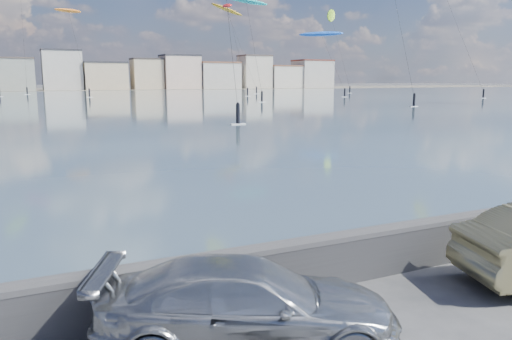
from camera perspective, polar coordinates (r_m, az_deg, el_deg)
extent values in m
cube|color=#31465B|center=(96.85, -23.40, 7.17)|extent=(500.00, 177.00, 0.00)
cube|color=#4C473D|center=(205.27, -24.54, 8.36)|extent=(500.00, 60.00, 0.00)
cube|color=#28282B|center=(9.31, -2.22, -12.47)|extent=(400.00, 0.35, 0.90)
cylinder|color=#28282B|center=(9.14, -2.24, -9.87)|extent=(400.00, 0.36, 0.36)
cube|color=gray|center=(191.23, -26.40, 9.71)|extent=(16.00, 13.00, 10.50)
cube|color=#4C423D|center=(191.34, -26.54, 11.36)|extent=(16.32, 13.26, 0.60)
cube|color=beige|center=(191.76, -21.28, 10.52)|extent=(13.00, 10.00, 13.50)
cube|color=#2D2D33|center=(191.99, -21.42, 12.62)|extent=(13.26, 10.20, 0.60)
cube|color=beige|center=(193.37, -16.89, 10.18)|extent=(15.00, 12.00, 9.50)
cube|color=#2D2D33|center=(193.45, -16.97, 11.67)|extent=(15.30, 12.24, 0.60)
cube|color=beige|center=(196.28, -12.36, 10.60)|extent=(11.00, 9.00, 11.00)
cube|color=#383330|center=(196.41, -12.42, 12.29)|extent=(11.22, 9.18, 0.60)
cube|color=beige|center=(199.63, -8.66, 10.93)|extent=(14.00, 11.00, 12.50)
cube|color=#2D2D33|center=(199.81, -8.72, 12.80)|extent=(14.28, 11.22, 0.60)
cube|color=beige|center=(204.61, -4.42, 10.65)|extent=(16.00, 12.00, 10.00)
cube|color=brown|center=(204.70, -4.44, 12.13)|extent=(16.32, 12.24, 0.60)
cube|color=beige|center=(211.06, -0.16, 11.08)|extent=(12.00, 10.00, 13.00)
cube|color=#4C423D|center=(211.24, -0.16, 12.92)|extent=(12.24, 10.20, 0.60)
cube|color=silver|center=(217.10, 3.13, 10.52)|extent=(14.00, 11.00, 9.00)
cube|color=brown|center=(217.17, 3.14, 11.78)|extent=(14.28, 11.22, 0.60)
cube|color=beige|center=(224.34, 6.45, 10.78)|extent=(15.00, 12.00, 11.50)
cube|color=brown|center=(224.47, 6.49, 12.33)|extent=(15.30, 12.24, 0.60)
imported|color=#A3A6AA|center=(7.87, -0.94, -15.16)|extent=(4.99, 3.56, 1.34)
ellipsoid|color=red|center=(129.65, -3.33, 18.25)|extent=(3.96, 8.07, 2.57)
cube|color=white|center=(117.22, -0.97, 8.45)|extent=(1.40, 0.42, 0.08)
cylinder|color=black|center=(117.19, -0.97, 8.89)|extent=(0.36, 0.36, 1.70)
sphere|color=black|center=(117.17, -0.98, 9.33)|extent=(0.28, 0.28, 0.28)
cylinder|color=black|center=(123.00, -2.19, 13.89)|extent=(0.06, 12.28, 20.49)
cube|color=white|center=(141.96, -24.66, 7.86)|extent=(1.40, 0.42, 0.08)
cylinder|color=black|center=(141.94, -24.69, 8.22)|extent=(0.36, 0.36, 1.70)
sphere|color=black|center=(141.92, -24.72, 8.58)|extent=(0.28, 0.28, 0.28)
cylinder|color=black|center=(150.11, -25.09, 14.15)|extent=(0.56, 15.43, 30.08)
cube|color=white|center=(127.94, -27.23, 7.48)|extent=(1.40, 0.42, 0.08)
cube|color=white|center=(77.31, 17.58, 6.96)|extent=(1.40, 0.42, 0.08)
cylinder|color=black|center=(77.27, 17.62, 7.62)|extent=(0.36, 0.36, 1.70)
sphere|color=black|center=(77.24, 17.66, 8.29)|extent=(0.28, 0.28, 0.28)
cylinder|color=black|center=(80.37, 15.87, 16.96)|extent=(1.12, 7.88, 24.94)
cube|color=white|center=(44.95, -2.07, 5.28)|extent=(1.40, 0.42, 0.08)
cylinder|color=black|center=(44.88, -2.08, 6.42)|extent=(0.36, 0.36, 1.70)
sphere|color=black|center=(44.83, -2.08, 7.57)|extent=(0.28, 0.28, 0.28)
cylinder|color=black|center=(48.16, -3.06, 15.94)|extent=(1.14, 6.43, 14.84)
cube|color=white|center=(115.28, 24.52, 7.49)|extent=(1.40, 0.42, 0.08)
cylinder|color=black|center=(115.25, 24.56, 7.94)|extent=(0.36, 0.36, 1.70)
sphere|color=black|center=(115.23, 24.59, 8.38)|extent=(0.28, 0.28, 0.28)
cylinder|color=black|center=(119.48, 22.16, 14.66)|extent=(2.06, 13.73, 26.32)
ellipsoid|color=blue|center=(121.28, 7.43, 15.17)|extent=(9.71, 9.60, 1.64)
cube|color=white|center=(113.83, 10.09, 8.23)|extent=(1.40, 0.42, 0.08)
cylinder|color=black|center=(113.80, 10.10, 8.69)|extent=(0.36, 0.36, 1.70)
sphere|color=black|center=(113.78, 10.12, 9.14)|extent=(0.28, 0.28, 0.28)
cylinder|color=black|center=(117.33, 8.74, 12.12)|extent=(0.84, 9.10, 13.01)
ellipsoid|color=#19BFBF|center=(96.90, -1.14, 18.77)|extent=(7.50, 8.57, 2.85)
cube|color=white|center=(87.37, 0.68, 7.78)|extent=(1.40, 0.42, 0.08)
cylinder|color=black|center=(87.33, 0.68, 8.37)|extent=(0.36, 0.36, 1.70)
sphere|color=black|center=(87.30, 0.68, 8.96)|extent=(0.28, 0.28, 0.28)
cylinder|color=black|center=(91.74, -0.26, 13.95)|extent=(1.12, 9.02, 16.87)
ellipsoid|color=#BF8C19|center=(147.66, -3.37, 17.84)|extent=(9.30, 6.16, 4.42)
cube|color=white|center=(134.82, 0.06, 8.71)|extent=(1.40, 0.42, 0.08)
cylinder|color=black|center=(134.79, 0.06, 9.09)|extent=(0.36, 0.36, 1.70)
sphere|color=black|center=(134.78, 0.06, 9.47)|extent=(0.28, 0.28, 0.28)
cylinder|color=black|center=(140.77, -1.70, 13.74)|extent=(2.76, 13.94, 21.91)
ellipsoid|color=#8CD826|center=(157.40, 8.58, 17.07)|extent=(6.41, 7.46, 5.53)
cube|color=white|center=(144.07, 10.66, 8.64)|extent=(1.40, 0.42, 0.08)
cylinder|color=black|center=(144.05, 10.67, 9.00)|extent=(0.36, 0.36, 1.70)
sphere|color=black|center=(144.03, 10.68, 9.36)|extent=(0.28, 0.28, 0.28)
cylinder|color=black|center=(150.34, 9.60, 13.28)|extent=(2.08, 13.54, 21.34)
ellipsoid|color=orange|center=(132.73, -20.70, 16.67)|extent=(7.63, 6.08, 1.14)
cube|color=white|center=(116.23, -18.48, 7.91)|extent=(1.40, 0.42, 0.08)
cylinder|color=black|center=(116.20, -18.51, 8.35)|extent=(0.36, 0.36, 1.70)
sphere|color=black|center=(116.18, -18.53, 8.79)|extent=(0.28, 0.28, 0.28)
cylinder|color=black|center=(124.13, -19.66, 12.87)|extent=(1.89, 15.91, 18.74)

